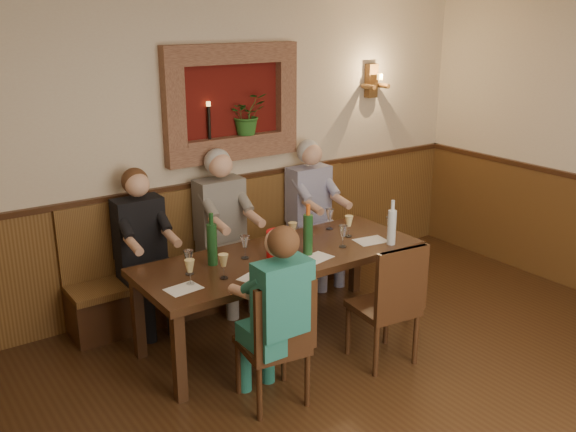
% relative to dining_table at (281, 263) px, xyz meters
% --- Properties ---
extents(room_shell, '(6.04, 6.04, 2.82)m').
position_rel_dining_table_xyz_m(room_shell, '(0.00, -1.85, 1.21)').
color(room_shell, beige).
rests_on(room_shell, ground).
extents(wainscoting, '(6.02, 6.02, 1.15)m').
position_rel_dining_table_xyz_m(wainscoting, '(0.00, -1.85, -0.09)').
color(wainscoting, '#563518').
rests_on(wainscoting, ground).
extents(wall_niche, '(1.36, 0.30, 1.06)m').
position_rel_dining_table_xyz_m(wall_niche, '(0.24, 1.09, 1.13)').
color(wall_niche, '#520F0B').
rests_on(wall_niche, ground).
extents(wall_sconce, '(0.25, 0.20, 0.35)m').
position_rel_dining_table_xyz_m(wall_sconce, '(1.90, 1.08, 1.27)').
color(wall_sconce, '#563518').
rests_on(wall_sconce, ground).
extents(dining_table, '(2.40, 0.90, 0.75)m').
position_rel_dining_table_xyz_m(dining_table, '(0.00, 0.00, 0.00)').
color(dining_table, '#341C0F').
rests_on(dining_table, ground).
extents(bench, '(3.00, 0.45, 1.11)m').
position_rel_dining_table_xyz_m(bench, '(0.00, 0.94, -0.35)').
color(bench, '#381E0F').
rests_on(bench, ground).
extents(chair_near_left, '(0.48, 0.48, 0.97)m').
position_rel_dining_table_xyz_m(chair_near_left, '(-0.58, -0.75, -0.39)').
color(chair_near_left, '#341C0F').
rests_on(chair_near_left, ground).
extents(chair_near_right, '(0.49, 0.49, 1.00)m').
position_rel_dining_table_xyz_m(chair_near_right, '(0.44, -0.77, -0.38)').
color(chair_near_right, '#341C0F').
rests_on(chair_near_right, ground).
extents(person_bench_left, '(0.41, 0.51, 1.41)m').
position_rel_dining_table_xyz_m(person_bench_left, '(-0.85, 0.84, -0.09)').
color(person_bench_left, black).
rests_on(person_bench_left, ground).
extents(person_bench_mid, '(0.44, 0.54, 1.48)m').
position_rel_dining_table_xyz_m(person_bench_mid, '(-0.06, 0.84, -0.06)').
color(person_bench_mid, '#53504C').
rests_on(person_bench_mid, ground).
extents(person_bench_right, '(0.43, 0.53, 1.45)m').
position_rel_dining_table_xyz_m(person_bench_right, '(0.96, 0.84, -0.07)').
color(person_bench_right, navy).
rests_on(person_bench_right, ground).
extents(person_chair_front, '(0.39, 0.48, 1.35)m').
position_rel_dining_table_xyz_m(person_chair_front, '(-0.58, -0.78, -0.12)').
color(person_chair_front, '#1B5C5F').
rests_on(person_chair_front, ground).
extents(spittoon_bucket, '(0.28, 0.28, 0.24)m').
position_rel_dining_table_xyz_m(spittoon_bucket, '(-0.08, -0.10, 0.20)').
color(spittoon_bucket, red).
rests_on(spittoon_bucket, dining_table).
extents(wine_bottle_green_a, '(0.10, 0.10, 0.43)m').
position_rel_dining_table_xyz_m(wine_bottle_green_a, '(0.18, -0.12, 0.26)').
color(wine_bottle_green_a, '#19471E').
rests_on(wine_bottle_green_a, dining_table).
extents(wine_bottle_green_b, '(0.10, 0.10, 0.42)m').
position_rel_dining_table_xyz_m(wine_bottle_green_b, '(-0.57, 0.13, 0.25)').
color(wine_bottle_green_b, '#19471E').
rests_on(wine_bottle_green_b, dining_table).
extents(water_bottle, '(0.08, 0.08, 0.39)m').
position_rel_dining_table_xyz_m(water_bottle, '(0.91, -0.33, 0.24)').
color(water_bottle, silver).
rests_on(water_bottle, dining_table).
extents(tasting_sheet_a, '(0.27, 0.21, 0.00)m').
position_rel_dining_table_xyz_m(tasting_sheet_a, '(-0.96, -0.17, 0.08)').
color(tasting_sheet_a, white).
rests_on(tasting_sheet_a, dining_table).
extents(tasting_sheet_b, '(0.29, 0.23, 0.00)m').
position_rel_dining_table_xyz_m(tasting_sheet_b, '(0.19, -0.23, 0.08)').
color(tasting_sheet_b, white).
rests_on(tasting_sheet_b, dining_table).
extents(tasting_sheet_c, '(0.30, 0.23, 0.00)m').
position_rel_dining_table_xyz_m(tasting_sheet_c, '(0.82, -0.17, 0.08)').
color(tasting_sheet_c, white).
rests_on(tasting_sheet_c, dining_table).
extents(tasting_sheet_d, '(0.35, 0.30, 0.00)m').
position_rel_dining_table_xyz_m(tasting_sheet_d, '(-0.40, -0.28, 0.08)').
color(tasting_sheet_d, white).
rests_on(tasting_sheet_d, dining_table).
extents(wine_glass_0, '(0.08, 0.08, 0.19)m').
position_rel_dining_table_xyz_m(wine_glass_0, '(-0.88, -0.12, 0.17)').
color(wine_glass_0, '#E9D38B').
rests_on(wine_glass_0, dining_table).
extents(wine_glass_1, '(0.08, 0.08, 0.19)m').
position_rel_dining_table_xyz_m(wine_glass_1, '(-0.81, 0.06, 0.17)').
color(wine_glass_1, white).
rests_on(wine_glass_1, dining_table).
extents(wine_glass_2, '(0.08, 0.08, 0.19)m').
position_rel_dining_table_xyz_m(wine_glass_2, '(-0.63, -0.16, 0.17)').
color(wine_glass_2, '#E9D38B').
rests_on(wine_glass_2, dining_table).
extents(wine_glass_3, '(0.08, 0.08, 0.19)m').
position_rel_dining_table_xyz_m(wine_glass_3, '(-0.29, 0.10, 0.17)').
color(wine_glass_3, white).
rests_on(wine_glass_3, dining_table).
extents(wine_glass_4, '(0.08, 0.08, 0.19)m').
position_rel_dining_table_xyz_m(wine_glass_4, '(-0.03, -0.20, 0.17)').
color(wine_glass_4, '#E9D38B').
rests_on(wine_glass_4, dining_table).
extents(wine_glass_5, '(0.08, 0.08, 0.19)m').
position_rel_dining_table_xyz_m(wine_glass_5, '(0.22, 0.15, 0.17)').
color(wine_glass_5, '#E9D38B').
rests_on(wine_glass_5, dining_table).
extents(wine_glass_6, '(0.08, 0.08, 0.19)m').
position_rel_dining_table_xyz_m(wine_glass_6, '(0.53, -0.15, 0.17)').
color(wine_glass_6, white).
rests_on(wine_glass_6, dining_table).
extents(wine_glass_7, '(0.08, 0.08, 0.19)m').
position_rel_dining_table_xyz_m(wine_glass_7, '(0.74, 0.03, 0.17)').
color(wine_glass_7, '#E9D38B').
rests_on(wine_glass_7, dining_table).
extents(wine_glass_8, '(0.08, 0.08, 0.19)m').
position_rel_dining_table_xyz_m(wine_glass_8, '(1.01, -0.21, 0.17)').
color(wine_glass_8, white).
rests_on(wine_glass_8, dining_table).
extents(wine_glass_9, '(0.08, 0.08, 0.19)m').
position_rel_dining_table_xyz_m(wine_glass_9, '(-0.14, -0.28, 0.17)').
color(wine_glass_9, '#E9D38B').
rests_on(wine_glass_9, dining_table).
extents(wine_glass_10, '(0.08, 0.08, 0.19)m').
position_rel_dining_table_xyz_m(wine_glass_10, '(0.72, 0.28, 0.17)').
color(wine_glass_10, white).
rests_on(wine_glass_10, dining_table).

